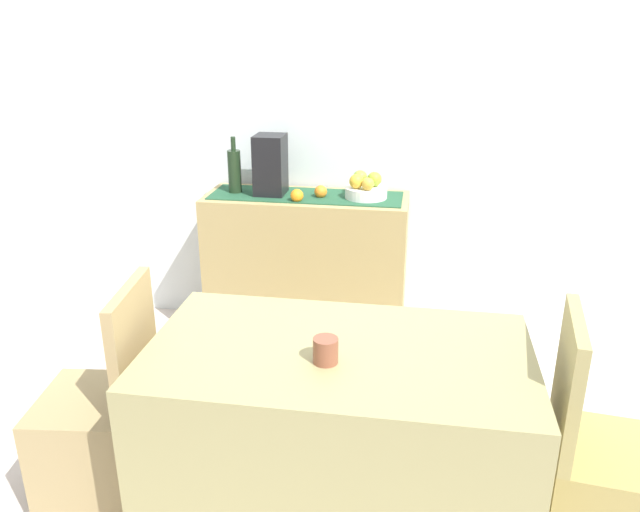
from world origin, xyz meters
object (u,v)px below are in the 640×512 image
(coffee_maker, at_px, (270,165))
(coffee_cup, at_px, (326,350))
(dining_table, at_px, (337,441))
(chair_by_corner, at_px, (603,494))
(sideboard_console, at_px, (307,269))
(fruit_bowl, at_px, (366,192))
(wine_bottle, at_px, (235,171))
(chair_near_window, at_px, (102,439))

(coffee_maker, xyz_separation_m, coffee_cup, (0.54, -1.51, -0.25))
(dining_table, height_order, chair_by_corner, chair_by_corner)
(sideboard_console, relative_size, fruit_bowl, 4.92)
(wine_bottle, height_order, dining_table, wine_bottle)
(sideboard_console, height_order, chair_near_window, chair_near_window)
(wine_bottle, distance_m, dining_table, 1.73)
(sideboard_console, bearing_deg, coffee_cup, -77.22)
(fruit_bowl, height_order, coffee_maker, coffee_maker)
(sideboard_console, height_order, coffee_maker, coffee_maker)
(wine_bottle, bearing_deg, chair_by_corner, -40.29)
(sideboard_console, bearing_deg, wine_bottle, 180.00)
(wine_bottle, relative_size, dining_table, 0.24)
(sideboard_console, xyz_separation_m, chair_by_corner, (1.28, -1.42, -0.17))
(coffee_maker, xyz_separation_m, chair_near_window, (-0.34, -1.42, -0.76))
(chair_by_corner, bearing_deg, sideboard_console, 131.97)
(coffee_maker, height_order, coffee_cup, coffee_maker)
(fruit_bowl, bearing_deg, chair_by_corner, -56.19)
(fruit_bowl, xyz_separation_m, wine_bottle, (-0.73, 0.00, 0.09))
(sideboard_console, bearing_deg, coffee_maker, 180.00)
(coffee_maker, xyz_separation_m, chair_by_corner, (1.48, -1.42, -0.76))
(coffee_maker, bearing_deg, fruit_bowl, 0.00)
(fruit_bowl, bearing_deg, coffee_maker, 180.00)
(sideboard_console, relative_size, chair_near_window, 1.23)
(fruit_bowl, relative_size, dining_table, 0.18)
(coffee_maker, distance_m, dining_table, 1.67)
(dining_table, distance_m, coffee_cup, 0.42)
(fruit_bowl, bearing_deg, coffee_cup, -89.38)
(sideboard_console, relative_size, wine_bottle, 3.56)
(sideboard_console, distance_m, coffee_cup, 1.59)
(sideboard_console, relative_size, chair_by_corner, 1.23)
(fruit_bowl, xyz_separation_m, coffee_cup, (0.02, -1.51, -0.12))
(chair_near_window, bearing_deg, coffee_cup, -6.01)
(dining_table, height_order, coffee_cup, coffee_cup)
(coffee_maker, relative_size, coffee_cup, 3.88)
(coffee_cup, bearing_deg, fruit_bowl, 90.62)
(coffee_cup, relative_size, chair_by_corner, 0.09)
(fruit_bowl, height_order, chair_by_corner, fruit_bowl)
(sideboard_console, xyz_separation_m, dining_table, (0.37, -1.42, -0.06))
(fruit_bowl, distance_m, chair_by_corner, 1.83)
(coffee_maker, bearing_deg, coffee_cup, -70.42)
(fruit_bowl, distance_m, wine_bottle, 0.73)
(coffee_cup, bearing_deg, sideboard_console, 102.78)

